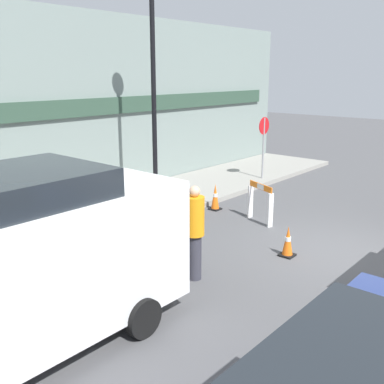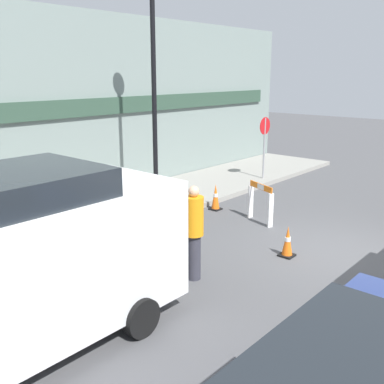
{
  "view_description": "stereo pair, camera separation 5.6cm",
  "coord_description": "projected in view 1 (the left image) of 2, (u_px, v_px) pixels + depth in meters",
  "views": [
    {
      "loc": [
        -8.91,
        -3.33,
        3.77
      ],
      "look_at": [
        -1.04,
        3.47,
        1.0
      ],
      "focal_mm": 42.0,
      "sensor_mm": 36.0,
      "label": 1
    },
    {
      "loc": [
        -8.87,
        -3.37,
        3.77
      ],
      "look_at": [
        -1.04,
        3.47,
        1.0
      ],
      "focal_mm": 42.0,
      "sensor_mm": 36.0,
      "label": 2
    }
  ],
  "objects": [
    {
      "name": "stop_sign",
      "position": [
        264.0,
        138.0,
        15.59
      ],
      "size": [
        0.6,
        0.06,
        2.15
      ],
      "rotation": [
        0.0,
        0.0,
        3.12
      ],
      "color": "gray",
      "rests_on": "sidewalk_slab"
    },
    {
      "name": "ground_plane",
      "position": [
        347.0,
        255.0,
        9.59
      ],
      "size": [
        60.0,
        60.0,
        0.0
      ],
      "primitive_type": "plane",
      "color": "#4C4C4F"
    },
    {
      "name": "storefront_facade",
      "position": [
        111.0,
        107.0,
        13.71
      ],
      "size": [
        18.0,
        0.22,
        5.5
      ],
      "color": "gray",
      "rests_on": "ground_plane"
    },
    {
      "name": "traffic_cone_2",
      "position": [
        215.0,
        197.0,
        12.68
      ],
      "size": [
        0.3,
        0.3,
        0.74
      ],
      "color": "black",
      "rests_on": "ground_plane"
    },
    {
      "name": "traffic_cone_0",
      "position": [
        150.0,
        226.0,
        10.63
      ],
      "size": [
        0.3,
        0.3,
        0.52
      ],
      "color": "black",
      "rests_on": "ground_plane"
    },
    {
      "name": "traffic_cone_3",
      "position": [
        166.0,
        247.0,
        9.09
      ],
      "size": [
        0.3,
        0.3,
        0.72
      ],
      "color": "black",
      "rests_on": "ground_plane"
    },
    {
      "name": "barricade_1",
      "position": [
        138.0,
        221.0,
        9.81
      ],
      "size": [
        0.47,
        0.88,
        1.15
      ],
      "rotation": [
        0.0,
        0.0,
        10.6
      ],
      "color": "white",
      "rests_on": "ground_plane"
    },
    {
      "name": "person_worker",
      "position": [
        194.0,
        230.0,
        8.25
      ],
      "size": [
        0.5,
        0.5,
        1.81
      ],
      "rotation": [
        0.0,
        0.0,
        0.57
      ],
      "color": "#33333D",
      "rests_on": "ground_plane"
    },
    {
      "name": "barricade_0",
      "position": [
        260.0,
        201.0,
        11.57
      ],
      "size": [
        0.48,
        0.93,
        1.03
      ],
      "rotation": [
        0.0,
        0.0,
        7.46
      ],
      "color": "white",
      "rests_on": "ground_plane"
    },
    {
      "name": "streetlamp_post",
      "position": [
        153.0,
        65.0,
        11.83
      ],
      "size": [
        0.44,
        0.44,
        6.03
      ],
      "color": "black",
      "rests_on": "sidewalk_slab"
    },
    {
      "name": "sidewalk_slab",
      "position": [
        150.0,
        201.0,
        13.38
      ],
      "size": [
        18.0,
        3.07,
        0.14
      ],
      "color": "gray",
      "rests_on": "ground_plane"
    },
    {
      "name": "traffic_cone_4",
      "position": [
        195.0,
        207.0,
        11.94
      ],
      "size": [
        0.3,
        0.3,
        0.65
      ],
      "color": "black",
      "rests_on": "ground_plane"
    },
    {
      "name": "traffic_cone_1",
      "position": [
        288.0,
        242.0,
        9.46
      ],
      "size": [
        0.3,
        0.3,
        0.67
      ],
      "color": "black",
      "rests_on": "ground_plane"
    }
  ]
}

